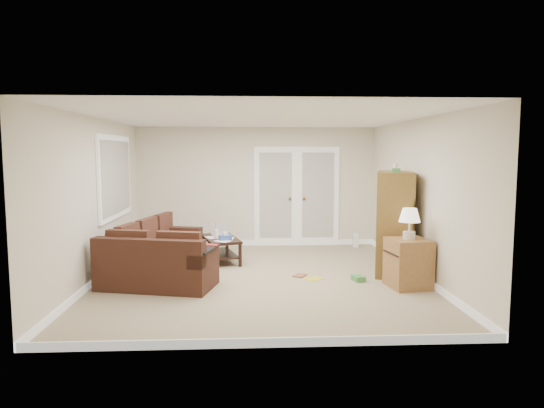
{
  "coord_description": "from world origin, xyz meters",
  "views": [
    {
      "loc": [
        -0.19,
        -7.46,
        1.96
      ],
      "look_at": [
        0.22,
        0.7,
        1.1
      ],
      "focal_mm": 32.0,
      "sensor_mm": 36.0,
      "label": 1
    }
  ],
  "objects": [
    {
      "name": "floor",
      "position": [
        0.0,
        0.0,
        0.0
      ],
      "size": [
        5.5,
        5.5,
        0.0
      ],
      "primitive_type": "plane",
      "color": "tan",
      "rests_on": "ground"
    },
    {
      "name": "floor_book",
      "position": [
        0.56,
        0.14,
        0.01
      ],
      "size": [
        0.26,
        0.29,
        0.02
      ],
      "primitive_type": "imported",
      "rotation": [
        0.0,
        0.0,
        -0.54
      ],
      "color": "brown",
      "rests_on": "floor"
    },
    {
      "name": "ceiling",
      "position": [
        0.0,
        0.0,
        2.5
      ],
      "size": [
        5.0,
        5.5,
        0.02
      ],
      "primitive_type": "cube",
      "color": "white",
      "rests_on": "wall_back"
    },
    {
      "name": "baseboards",
      "position": [
        0.0,
        0.0,
        0.05
      ],
      "size": [
        5.0,
        5.5,
        0.1
      ],
      "primitive_type": null,
      "color": "white",
      "rests_on": "floor"
    },
    {
      "name": "side_cabinet",
      "position": [
        2.15,
        -0.63,
        0.42
      ],
      "size": [
        0.63,
        0.63,
        1.17
      ],
      "rotation": [
        0.0,
        0.0,
        0.15
      ],
      "color": "olive",
      "rests_on": "floor"
    },
    {
      "name": "floor_greenbox",
      "position": [
        1.51,
        -0.25,
        0.04
      ],
      "size": [
        0.2,
        0.23,
        0.08
      ],
      "primitive_type": "cube",
      "rotation": [
        0.0,
        0.0,
        0.23
      ],
      "color": "#419043",
      "rests_on": "floor"
    },
    {
      "name": "window_left",
      "position": [
        -2.46,
        1.0,
        1.55
      ],
      "size": [
        0.05,
        1.92,
        1.42
      ],
      "color": "white",
      "rests_on": "wall_left"
    },
    {
      "name": "wall_back",
      "position": [
        0.0,
        2.75,
        1.25
      ],
      "size": [
        5.0,
        0.02,
        2.5
      ],
      "primitive_type": "cube",
      "color": "silver",
      "rests_on": "floor"
    },
    {
      "name": "wall_left",
      "position": [
        -2.5,
        0.0,
        1.25
      ],
      "size": [
        0.02,
        5.5,
        2.5
      ],
      "primitive_type": "cube",
      "color": "silver",
      "rests_on": "floor"
    },
    {
      "name": "coffee_table",
      "position": [
        -0.68,
        1.23,
        0.24
      ],
      "size": [
        0.81,
        1.18,
        0.73
      ],
      "rotation": [
        0.0,
        0.0,
        0.27
      ],
      "color": "black",
      "rests_on": "floor"
    },
    {
      "name": "french_doors",
      "position": [
        0.85,
        2.71,
        1.04
      ],
      "size": [
        1.8,
        0.05,
        2.13
      ],
      "color": "white",
      "rests_on": "floor"
    },
    {
      "name": "wall_right",
      "position": [
        2.5,
        0.0,
        1.25
      ],
      "size": [
        0.02,
        5.5,
        2.5
      ],
      "primitive_type": "cube",
      "color": "silver",
      "rests_on": "floor"
    },
    {
      "name": "wall_front",
      "position": [
        0.0,
        -2.75,
        1.25
      ],
      "size": [
        5.0,
        0.02,
        2.5
      ],
      "primitive_type": "cube",
      "color": "silver",
      "rests_on": "floor"
    },
    {
      "name": "tv_armoire",
      "position": [
        2.2,
        0.25,
        0.84
      ],
      "size": [
        0.83,
        1.15,
        1.79
      ],
      "rotation": [
        0.0,
        0.0,
        -0.27
      ],
      "color": "brown",
      "rests_on": "floor"
    },
    {
      "name": "floor_magazine",
      "position": [
        0.83,
        -0.1,
        0.0
      ],
      "size": [
        0.35,
        0.32,
        0.01
      ],
      "primitive_type": "cube",
      "rotation": [
        0.0,
        0.0,
        0.5
      ],
      "color": "gold",
      "rests_on": "floor"
    },
    {
      "name": "sectional_sofa",
      "position": [
        -1.61,
        0.18,
        0.3
      ],
      "size": [
        1.81,
        2.81,
        0.77
      ],
      "rotation": [
        0.0,
        0.0,
        -0.23
      ],
      "color": "#3D2117",
      "rests_on": "floor"
    },
    {
      "name": "space_heater",
      "position": [
        2.07,
        2.45,
        0.14
      ],
      "size": [
        0.13,
        0.12,
        0.29
      ],
      "primitive_type": "cube",
      "rotation": [
        0.0,
        0.0,
        -0.21
      ],
      "color": "white",
      "rests_on": "floor"
    }
  ]
}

